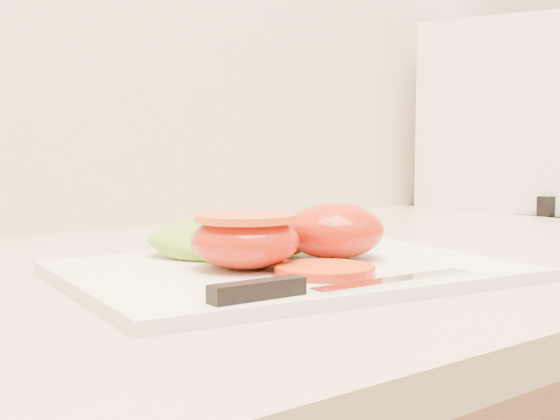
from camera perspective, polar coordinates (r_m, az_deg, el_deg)
cutting_board at (r=0.65m, az=0.56°, el=-4.48°), size 0.39×0.31×0.01m
tomato_half_dome at (r=0.68m, az=3.94°, el=-1.52°), size 0.09×0.09×0.05m
tomato_half_cut at (r=0.63m, az=-2.57°, el=-2.12°), size 0.09×0.09×0.04m
tomato_slice_0 at (r=0.60m, az=3.28°, el=-4.42°), size 0.07×0.07×0.01m
lettuce_leaf_0 at (r=0.70m, az=-3.55°, el=-2.16°), size 0.18×0.16×0.03m
knife at (r=0.53m, az=2.60°, el=-5.58°), size 0.22×0.04×0.01m
appliance at (r=1.33m, az=16.69°, el=6.57°), size 0.25×0.29×0.30m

